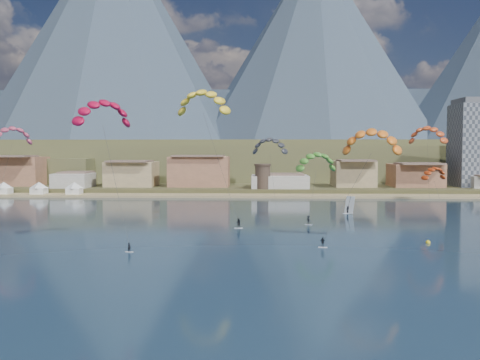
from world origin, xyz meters
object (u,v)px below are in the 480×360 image
object	(u,v)px
kitesurfer_yellow	(203,99)
kitesurfer_red	(103,109)
windsurfer	(349,208)
watchtower	(263,176)
buoy	(428,242)
kitesurfer_orange	(372,138)
kitesurfer_green	(316,159)

from	to	relation	value
kitesurfer_yellow	kitesurfer_red	bearing A→B (deg)	-114.73
kitesurfer_yellow	windsurfer	distance (m)	44.15
watchtower	windsurfer	distance (m)	56.36
windsurfer	buoy	size ratio (longest dim) A/B	5.59
kitesurfer_red	kitesurfer_orange	world-z (taller)	kitesurfer_red
kitesurfer_yellow	watchtower	bearing A→B (deg)	77.16
buoy	kitesurfer_yellow	bearing A→B (deg)	143.29
watchtower	kitesurfer_orange	distance (m)	91.45
kitesurfer_yellow	kitesurfer_green	xyz separation A→B (m)	(25.90, 2.73, -13.72)
kitesurfer_yellow	windsurfer	world-z (taller)	kitesurfer_yellow
kitesurfer_green	kitesurfer_yellow	bearing A→B (deg)	-173.99
kitesurfer_orange	windsurfer	world-z (taller)	kitesurfer_orange
kitesurfer_red	buoy	size ratio (longest dim) A/B	34.06
kitesurfer_green	watchtower	bearing A→B (deg)	101.42
watchtower	buoy	distance (m)	96.30
kitesurfer_red	kitesurfer_green	size ratio (longest dim) A/B	1.43
kitesurfer_red	kitesurfer_yellow	bearing A→B (deg)	65.27
watchtower	kitesurfer_yellow	bearing A→B (deg)	-102.84
kitesurfer_orange	buoy	xyz separation A→B (m)	(9.02, -3.28, -17.68)
kitesurfer_orange	buoy	size ratio (longest dim) A/B	28.50
watchtower	windsurfer	bearing A→B (deg)	-68.49
watchtower	buoy	bearing A→B (deg)	-73.62
kitesurfer_orange	windsurfer	xyz separation A→B (m)	(2.51, 36.69, -16.45)
kitesurfer_red	windsurfer	bearing A→B (deg)	39.26
kitesurfer_yellow	windsurfer	bearing A→B (deg)	15.03
watchtower	kitesurfer_yellow	xyz separation A→B (m)	(-14.03, -61.52, 20.77)
kitesurfer_red	kitesurfer_green	xyz separation A→B (m)	(39.93, 33.20, -9.23)
kitesurfer_red	kitesurfer_yellow	distance (m)	33.84
kitesurfer_red	windsurfer	distance (m)	66.34
watchtower	kitesurfer_red	distance (m)	97.54
kitesurfer_red	buoy	world-z (taller)	kitesurfer_red
kitesurfer_red	windsurfer	xyz separation A→B (m)	(48.65, 39.76, -21.30)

